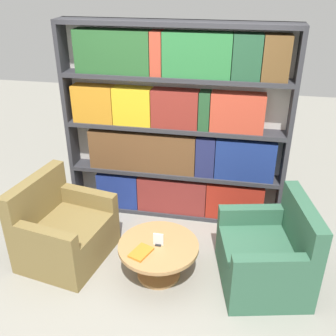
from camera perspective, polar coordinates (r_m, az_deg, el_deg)
name	(u,v)px	position (r m, az deg, el deg)	size (l,w,h in m)	color
ground_plane	(151,285)	(4.18, -2.51, -16.64)	(14.00, 14.00, 0.00)	gray
bookshelf	(176,128)	(4.67, 1.12, 5.79)	(2.64, 0.30, 2.38)	silver
armchair_left	(63,232)	(4.48, -14.97, -8.96)	(0.96, 1.05, 0.92)	olive
armchair_right	(267,257)	(4.13, 14.24, -12.35)	(0.98, 1.07, 0.92)	#336047
coffee_table	(159,253)	(4.10, -1.38, -12.28)	(0.82, 0.82, 0.40)	#AD7F4C
table_sign	(158,240)	(3.99, -1.41, -10.43)	(0.10, 0.06, 0.13)	black
stray_book	(141,252)	(3.92, -3.94, -12.11)	(0.23, 0.28, 0.02)	orange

